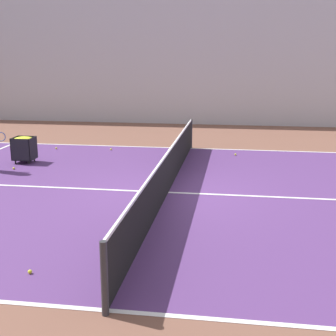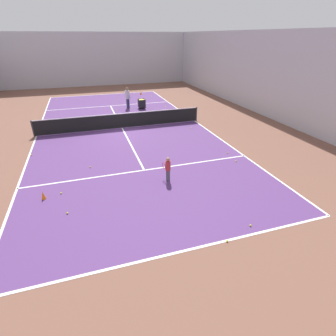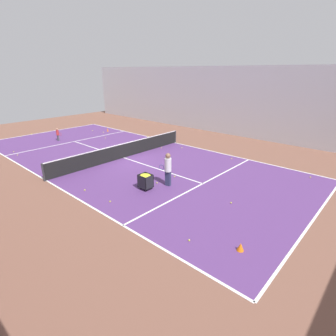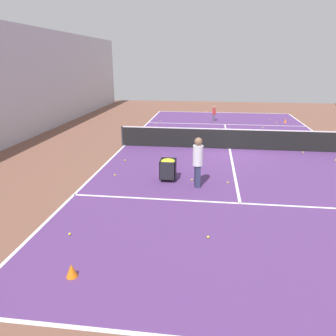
{
  "view_description": "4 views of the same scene",
  "coord_description": "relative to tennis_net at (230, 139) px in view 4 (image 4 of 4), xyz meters",
  "views": [
    {
      "loc": [
        -11.13,
        -1.66,
        3.43
      ],
      "look_at": [
        0.0,
        0.0,
        0.64
      ],
      "focal_mm": 50.0,
      "sensor_mm": 36.0,
      "label": 1
    },
    {
      "loc": [
        -2.37,
        -17.99,
        5.88
      ],
      "look_at": [
        0.81,
        -8.14,
        0.62
      ],
      "focal_mm": 28.0,
      "sensor_mm": 36.0,
      "label": 2
    },
    {
      "loc": [
        11.13,
        14.29,
        5.88
      ],
      "look_at": [
        1.44,
        5.56,
        1.01
      ],
      "focal_mm": 28.0,
      "sensor_mm": 36.0,
      "label": 3
    },
    {
      "loc": [
        1.07,
        16.71,
        4.39
      ],
      "look_at": [
        2.58,
        5.01,
        0.49
      ],
      "focal_mm": 35.0,
      "sensor_mm": 36.0,
      "label": 4
    }
  ],
  "objects": [
    {
      "name": "player_near_baseline",
      "position": [
        0.8,
        -8.12,
        0.1
      ],
      "size": [
        0.27,
        0.55,
        1.13
      ],
      "rotation": [
        0.0,
        0.0,
        1.76
      ],
      "color": "#4C4C56",
      "rests_on": "ground"
    },
    {
      "name": "tennis_ball_7",
      "position": [
        4.62,
        -1.64,
        -0.51
      ],
      "size": [
        0.07,
        0.07,
        0.07
      ],
      "primitive_type": "sphere",
      "color": "yellow",
      "rests_on": "ground"
    },
    {
      "name": "court_playing_area",
      "position": [
        0.0,
        0.0,
        -0.55
      ],
      "size": [
        11.19,
        24.91,
        0.0
      ],
      "color": "#563370",
      "rests_on": "ground"
    },
    {
      "name": "training_cone_1",
      "position": [
        3.85,
        11.12,
        -0.4
      ],
      "size": [
        0.25,
        0.25,
        0.3
      ],
      "primitive_type": "cone",
      "color": "orange",
      "rests_on": "ground"
    },
    {
      "name": "line_sideline_right",
      "position": [
        5.6,
        0.0,
        -0.54
      ],
      "size": [
        0.1,
        24.91,
        0.0
      ],
      "primitive_type": "cube",
      "color": "white",
      "rests_on": "ground"
    },
    {
      "name": "tennis_ball_3",
      "position": [
        -3.5,
        -9.39,
        -0.51
      ],
      "size": [
        0.07,
        0.07,
        0.07
      ],
      "primitive_type": "sphere",
      "color": "yellow",
      "rests_on": "ground"
    },
    {
      "name": "tennis_ball_14",
      "position": [
        4.77,
        -7.38,
        -0.51
      ],
      "size": [
        0.07,
        0.07,
        0.07
      ],
      "primitive_type": "sphere",
      "color": "yellow",
      "rests_on": "ground"
    },
    {
      "name": "hall_enclosure_right",
      "position": [
        11.6,
        0.0,
        2.59
      ],
      "size": [
        0.15,
        37.08,
        6.28
      ],
      "color": "silver",
      "rests_on": "ground"
    },
    {
      "name": "tennis_net",
      "position": [
        0.0,
        0.0,
        0.0
      ],
      "size": [
        11.49,
        0.1,
        1.06
      ],
      "color": "#2D2D33",
      "rests_on": "ground"
    },
    {
      "name": "line_baseline_near",
      "position": [
        0.0,
        -12.46,
        -0.54
      ],
      "size": [
        11.19,
        0.1,
        0.0
      ],
      "primitive_type": "cube",
      "color": "white",
      "rests_on": "ground"
    },
    {
      "name": "tennis_ball_8",
      "position": [
        -3.59,
        0.31,
        -0.51
      ],
      "size": [
        0.07,
        0.07,
        0.07
      ],
      "primitive_type": "sphere",
      "color": "yellow",
      "rests_on": "ground"
    },
    {
      "name": "line_service_near",
      "position": [
        0.0,
        -6.85,
        -0.54
      ],
      "size": [
        11.19,
        0.1,
        0.0
      ],
      "primitive_type": "cube",
      "color": "white",
      "rests_on": "ground"
    },
    {
      "name": "tennis_ball_2",
      "position": [
        0.32,
        5.07,
        -0.51
      ],
      "size": [
        0.07,
        0.07,
        0.07
      ],
      "primitive_type": "sphere",
      "color": "yellow",
      "rests_on": "ground"
    },
    {
      "name": "line_centre_service",
      "position": [
        0.0,
        0.0,
        -0.54
      ],
      "size": [
        0.1,
        13.7,
        0.0
      ],
      "primitive_type": "cube",
      "color": "white",
      "rests_on": "ground"
    },
    {
      "name": "tennis_ball_6",
      "position": [
        4.85,
        2.8,
        -0.51
      ],
      "size": [
        0.07,
        0.07,
        0.07
      ],
      "primitive_type": "sphere",
      "color": "yellow",
      "rests_on": "ground"
    },
    {
      "name": "tennis_ball_5",
      "position": [
        -2.49,
        -5.75,
        -0.51
      ],
      "size": [
        0.07,
        0.07,
        0.07
      ],
      "primitive_type": "sphere",
      "color": "yellow",
      "rests_on": "ground"
    },
    {
      "name": "tennis_ball_17",
      "position": [
        1.38,
        -12.5,
        -0.51
      ],
      "size": [
        0.07,
        0.07,
        0.07
      ],
      "primitive_type": "sphere",
      "color": "yellow",
      "rests_on": "ground"
    },
    {
      "name": "tennis_ball_10",
      "position": [
        -4.71,
        1.52,
        -0.51
      ],
      "size": [
        0.07,
        0.07,
        0.07
      ],
      "primitive_type": "sphere",
      "color": "yellow",
      "rests_on": "ground"
    },
    {
      "name": "coach_at_net",
      "position": [
        1.44,
        5.56,
        0.5
      ],
      "size": [
        0.44,
        0.7,
        1.83
      ],
      "rotation": [
        0.0,
        0.0,
        -1.33
      ],
      "color": "#2D3351",
      "rests_on": "ground"
    },
    {
      "name": "tennis_ball_16",
      "position": [
        -5.48,
        -3.25,
        -0.51
      ],
      "size": [
        0.07,
        0.07,
        0.07
      ],
      "primitive_type": "sphere",
      "color": "yellow",
      "rests_on": "ground"
    },
    {
      "name": "tennis_ball_18",
      "position": [
        -3.78,
        -7.87,
        -0.51
      ],
      "size": [
        0.07,
        0.07,
        0.07
      ],
      "primitive_type": "sphere",
      "color": "yellow",
      "rests_on": "ground"
    },
    {
      "name": "tennis_ball_0",
      "position": [
        4.62,
        9.47,
        -0.51
      ],
      "size": [
        0.07,
        0.07,
        0.07
      ],
      "primitive_type": "sphere",
      "color": "yellow",
      "rests_on": "ground"
    },
    {
      "name": "tennis_ball_15",
      "position": [
        1.0,
        9.16,
        -0.51
      ],
      "size": [
        0.07,
        0.07,
        0.07
      ],
      "primitive_type": "sphere",
      "color": "yellow",
      "rests_on": "ground"
    },
    {
      "name": "tennis_ball_1",
      "position": [
        1.66,
        4.94,
        -0.51
      ],
      "size": [
        0.07,
        0.07,
        0.07
      ],
      "primitive_type": "sphere",
      "color": "yellow",
      "rests_on": "ground"
    },
    {
      "name": "line_service_far",
      "position": [
        0.0,
        6.85,
        -0.54
      ],
      "size": [
        11.19,
        0.1,
        0.0
      ],
      "primitive_type": "cube",
      "color": "white",
      "rests_on": "ground"
    },
    {
      "name": "tennis_ball_11",
      "position": [
        4.74,
        4.81,
        -0.51
      ],
      "size": [
        0.07,
        0.07,
        0.07
      ],
      "primitive_type": "sphere",
      "color": "yellow",
      "rests_on": "ground"
    },
    {
      "name": "training_cone_0",
      "position": [
        -4.42,
        -8.05,
        -0.37
      ],
      "size": [
        0.17,
        0.17,
        0.35
      ],
      "primitive_type": "cone",
      "color": "orange",
      "rests_on": "ground"
    },
    {
      "name": "tennis_ball_13",
      "position": [
        2.52,
        -12.08,
        -0.51
      ],
      "size": [
        0.07,
        0.07,
        0.07
      ],
      "primitive_type": "sphere",
      "color": "yellow",
      "rests_on": "ground"
    },
    {
      "name": "ground_plane",
      "position": [
        0.0,
        0.0,
        -0.55
      ],
      "size": [
        40.78,
        40.78,
        0.0
      ],
      "primitive_type": "plane",
      "color": "brown"
    },
    {
      "name": "tennis_ball_12",
      "position": [
        4.9,
        -6.27,
        -0.51
      ],
      "size": [
        0.07,
        0.07,
        0.07
      ],
      "primitive_type": "sphere",
      "color": "yellow",
      "rests_on": "ground"
    },
    {
      "name": "ball_cart",
      "position": [
        2.58,
        5.01,
        0.05
      ],
      "size": [
        0.58,
        0.64,
        0.84
      ],
      "color": "black",
      "rests_on": "ground"
    }
  ]
}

